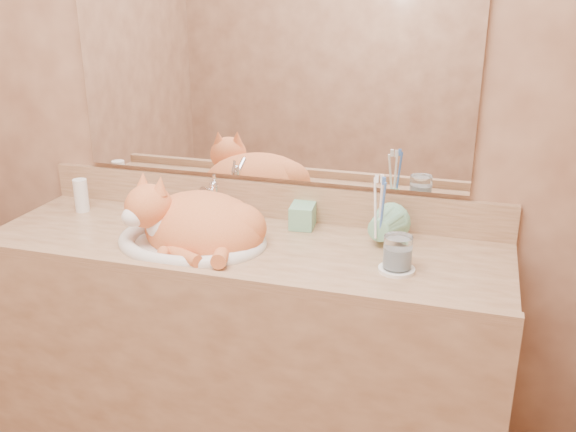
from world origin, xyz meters
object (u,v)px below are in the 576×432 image
(sink_basin, at_px, (191,221))
(cat, at_px, (195,221))
(vanity_counter, at_px, (243,366))
(toothbrush_cup, at_px, (378,232))
(water_glass, at_px, (398,252))
(soap_dispenser, at_px, (300,207))

(sink_basin, distance_m, cat, 0.01)
(sink_basin, bearing_deg, vanity_counter, 20.04)
(vanity_counter, relative_size, toothbrush_cup, 13.70)
(sink_basin, relative_size, cat, 1.12)
(sink_basin, distance_m, toothbrush_cup, 0.56)
(toothbrush_cup, xyz_separation_m, water_glass, (0.08, -0.14, 0.00))
(cat, relative_size, water_glass, 4.38)
(toothbrush_cup, bearing_deg, cat, -169.39)
(cat, bearing_deg, toothbrush_cup, 27.43)
(cat, bearing_deg, soap_dispenser, 47.11)
(vanity_counter, relative_size, water_glass, 17.28)
(cat, distance_m, water_glass, 0.62)
(toothbrush_cup, bearing_deg, vanity_counter, -167.06)
(soap_dispenser, bearing_deg, water_glass, -36.31)
(vanity_counter, bearing_deg, soap_dispenser, 47.20)
(sink_basin, distance_m, water_glass, 0.62)
(soap_dispenser, bearing_deg, vanity_counter, -138.22)
(soap_dispenser, bearing_deg, toothbrush_cup, -19.41)
(soap_dispenser, relative_size, toothbrush_cup, 1.45)
(cat, xyz_separation_m, toothbrush_cup, (0.54, 0.10, -0.01))
(sink_basin, distance_m, soap_dispenser, 0.34)
(soap_dispenser, relative_size, water_glass, 1.82)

